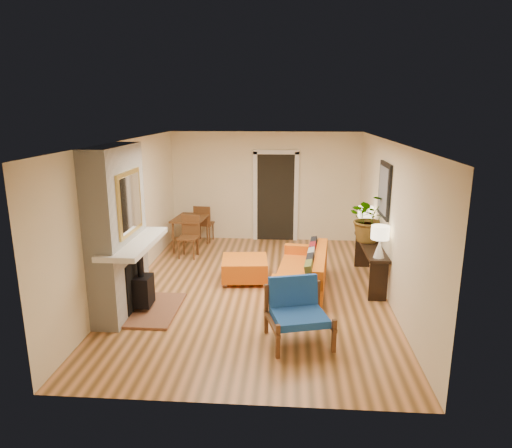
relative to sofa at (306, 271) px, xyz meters
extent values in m
plane|color=#DA8D54|center=(-0.89, -0.09, -0.33)|extent=(6.50, 6.50, 0.00)
plane|color=white|center=(-0.89, -0.09, 2.27)|extent=(6.50, 6.50, 0.00)
plane|color=#FAE9C4|center=(-0.89, 3.16, 0.97)|extent=(4.50, 0.00, 4.50)
plane|color=#FAE9C4|center=(-0.89, -3.34, 0.97)|extent=(4.50, 0.00, 4.50)
plane|color=#FAE9C4|center=(-3.14, -0.09, 0.97)|extent=(0.00, 6.50, 6.50)
plane|color=#FAE9C4|center=(1.36, -0.09, 0.97)|extent=(0.00, 6.50, 6.50)
cube|color=black|center=(-0.64, 3.13, 0.72)|extent=(0.88, 0.06, 2.10)
cube|color=white|center=(-1.13, 3.12, 0.72)|extent=(0.10, 0.08, 2.18)
cube|color=white|center=(-0.15, 3.12, 0.72)|extent=(0.10, 0.08, 2.18)
cube|color=white|center=(-0.64, 3.12, 1.80)|extent=(1.08, 0.08, 0.10)
cube|color=black|center=(1.33, 0.31, 1.42)|extent=(0.04, 0.85, 0.95)
cube|color=slate|center=(1.30, 0.31, 1.42)|extent=(0.01, 0.70, 0.80)
cube|color=black|center=(-3.10, 0.26, 1.09)|extent=(0.06, 0.95, 0.02)
cube|color=black|center=(-3.10, 0.26, 1.39)|extent=(0.06, 0.95, 0.02)
cube|color=white|center=(-2.93, -1.09, 1.53)|extent=(0.42, 1.50, 1.48)
cube|color=white|center=(-2.93, -1.09, 0.23)|extent=(0.42, 1.50, 1.12)
cube|color=white|center=(-2.68, -1.09, 0.79)|extent=(0.60, 1.68, 0.08)
cube|color=black|center=(-2.72, -1.09, 0.12)|extent=(0.03, 0.72, 0.78)
cube|color=brown|center=(-2.42, -1.09, -0.31)|extent=(0.75, 1.30, 0.04)
cube|color=black|center=(-2.60, -1.09, 0.01)|extent=(0.30, 0.36, 0.48)
cylinder|color=black|center=(-2.60, -1.09, 0.45)|extent=(0.10, 0.10, 0.40)
cube|color=gold|center=(-2.71, -1.09, 1.42)|extent=(0.04, 0.95, 0.95)
cube|color=silver|center=(-2.69, -1.09, 1.42)|extent=(0.01, 0.82, 0.82)
cylinder|color=silver|center=(-0.48, -0.80, -0.29)|extent=(0.04, 0.04, 0.09)
cylinder|color=silver|center=(0.15, -0.87, -0.29)|extent=(0.04, 0.04, 0.09)
cylinder|color=silver|center=(-0.30, 0.89, -0.29)|extent=(0.04, 0.04, 0.09)
cylinder|color=silver|center=(0.33, 0.82, -0.29)|extent=(0.04, 0.04, 0.09)
cube|color=orange|center=(-0.07, 0.01, -0.10)|extent=(1.02, 1.99, 0.27)
cube|color=orange|center=(0.24, -0.02, 0.19)|extent=(0.39, 1.92, 0.32)
cube|color=orange|center=(-0.17, -0.86, 0.12)|extent=(0.83, 0.25, 0.18)
cube|color=orange|center=(0.02, 0.88, 0.12)|extent=(0.83, 0.25, 0.18)
cube|color=#5A632A|center=(0.04, -0.73, 0.23)|extent=(0.22, 0.38, 0.38)
cube|color=black|center=(0.08, -0.37, 0.23)|extent=(0.22, 0.38, 0.38)
cube|color=gray|center=(0.12, -0.01, 0.23)|extent=(0.22, 0.38, 0.38)
cube|color=maroon|center=(0.15, 0.31, 0.23)|extent=(0.22, 0.38, 0.38)
cube|color=black|center=(0.19, 0.67, 0.23)|extent=(0.22, 0.38, 0.38)
cylinder|color=silver|center=(-1.42, -0.02, -0.30)|extent=(0.04, 0.04, 0.07)
cylinder|color=silver|center=(-0.75, 0.04, -0.30)|extent=(0.04, 0.04, 0.07)
cylinder|color=silver|center=(-1.49, 0.65, -0.30)|extent=(0.04, 0.04, 0.07)
cylinder|color=silver|center=(-0.82, 0.71, -0.30)|extent=(0.04, 0.04, 0.07)
cube|color=orange|center=(-1.12, 0.35, -0.09)|extent=(0.90, 0.90, 0.35)
cube|color=brown|center=(-0.52, -2.02, -0.02)|extent=(0.26, 0.77, 0.05)
cube|color=brown|center=(-0.43, -2.35, -0.10)|extent=(0.06, 0.06, 0.46)
cube|color=brown|center=(-0.61, -1.68, 0.04)|extent=(0.06, 0.06, 0.74)
cube|color=brown|center=(0.21, -1.82, -0.02)|extent=(0.26, 0.77, 0.05)
cube|color=brown|center=(0.30, -2.15, -0.10)|extent=(0.06, 0.06, 0.46)
cube|color=brown|center=(0.12, -1.48, 0.04)|extent=(0.06, 0.06, 0.74)
cube|color=#1A669E|center=(-0.16, -1.92, 0.05)|extent=(0.84, 0.81, 0.11)
cube|color=#1A669E|center=(-0.24, -1.61, 0.30)|extent=(0.72, 0.35, 0.43)
cube|color=brown|center=(-2.54, 2.25, 0.38)|extent=(0.76, 1.03, 0.04)
cylinder|color=brown|center=(-2.85, 1.86, 0.02)|extent=(0.05, 0.05, 0.69)
cylinder|color=brown|center=(-2.31, 1.81, 0.02)|extent=(0.05, 0.05, 0.69)
cylinder|color=brown|center=(-2.77, 2.69, 0.02)|extent=(0.05, 0.05, 0.69)
cylinder|color=brown|center=(-2.23, 2.64, 0.02)|extent=(0.05, 0.05, 0.69)
cube|color=brown|center=(-2.46, 1.61, 0.10)|extent=(0.44, 0.44, 0.04)
cube|color=brown|center=(-2.44, 1.80, 0.35)|extent=(0.41, 0.08, 0.44)
cylinder|color=brown|center=(-2.64, 1.47, -0.12)|extent=(0.03, 0.03, 0.42)
cylinder|color=brown|center=(-2.31, 1.43, -0.12)|extent=(0.03, 0.03, 0.42)
cylinder|color=brown|center=(-2.61, 1.79, -0.12)|extent=(0.03, 0.03, 0.42)
cylinder|color=brown|center=(-2.28, 1.76, -0.12)|extent=(0.03, 0.03, 0.42)
cube|color=brown|center=(-2.34, 2.86, 0.10)|extent=(0.44, 0.44, 0.04)
cube|color=brown|center=(-2.36, 2.67, 0.35)|extent=(0.41, 0.08, 0.44)
cylinder|color=brown|center=(-2.52, 2.71, -0.12)|extent=(0.03, 0.03, 0.42)
cylinder|color=brown|center=(-2.19, 2.68, -0.12)|extent=(0.03, 0.03, 0.42)
cylinder|color=brown|center=(-2.49, 3.04, -0.12)|extent=(0.03, 0.03, 0.42)
cylinder|color=brown|center=(-2.16, 3.01, -0.12)|extent=(0.03, 0.03, 0.42)
cube|color=black|center=(1.18, 0.42, 0.37)|extent=(0.34, 1.85, 0.05)
cube|color=black|center=(1.18, -0.43, 0.01)|extent=(0.30, 0.04, 0.68)
cube|color=black|center=(1.18, 1.27, 0.01)|extent=(0.30, 0.04, 0.68)
cone|color=white|center=(1.18, -0.32, 0.54)|extent=(0.18, 0.18, 0.30)
cylinder|color=white|center=(1.18, -0.32, 0.72)|extent=(0.03, 0.03, 0.06)
cylinder|color=#FFEABF|center=(1.18, -0.32, 0.82)|extent=(0.30, 0.30, 0.22)
cone|color=white|center=(1.18, 1.19, 0.54)|extent=(0.18, 0.18, 0.30)
cylinder|color=white|center=(1.18, 1.19, 0.72)|extent=(0.03, 0.03, 0.06)
cylinder|color=#FFEABF|center=(1.18, 1.19, 0.82)|extent=(0.30, 0.30, 0.22)
imported|color=#1E5919|center=(1.17, 0.63, 0.85)|extent=(0.95, 0.87, 0.91)
camera|label=1|loc=(-0.32, -7.63, 2.79)|focal=32.00mm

